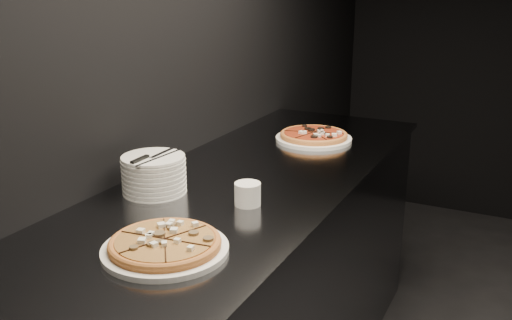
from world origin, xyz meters
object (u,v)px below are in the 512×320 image
at_px(pizza_mushroom, 165,245).
at_px(cutlery, 152,157).
at_px(pizza_tomato, 314,136).
at_px(plate_stack, 154,174).
at_px(ramekin, 248,193).
at_px(counter, 232,308).

xyz_separation_m(pizza_mushroom, cutlery, (-0.28, 0.33, 0.11)).
distance_m(pizza_tomato, plate_stack, 0.87).
relative_size(pizza_mushroom, ramekin, 4.00).
height_order(pizza_tomato, ramekin, ramekin).
distance_m(pizza_mushroom, pizza_tomato, 1.18).
height_order(pizza_mushroom, cutlery, cutlery).
bearing_deg(counter, pizza_tomato, 87.57).
bearing_deg(cutlery, pizza_tomato, 73.59).
xyz_separation_m(pizza_mushroom, pizza_tomato, (-0.05, 1.18, 0.00)).
bearing_deg(pizza_tomato, cutlery, -105.39).
bearing_deg(pizza_tomato, pizza_mushroom, -87.70).
bearing_deg(counter, cutlery, -142.98).
xyz_separation_m(counter, ramekin, (0.12, -0.10, 0.50)).
bearing_deg(plate_stack, counter, 32.99).
xyz_separation_m(plate_stack, ramekin, (0.33, 0.04, -0.02)).
relative_size(counter, pizza_tomato, 6.75).
height_order(counter, pizza_tomato, pizza_tomato).
xyz_separation_m(counter, cutlery, (-0.20, -0.15, 0.59)).
bearing_deg(ramekin, pizza_tomato, 96.27).
bearing_deg(cutlery, pizza_mushroom, -50.76).
height_order(pizza_mushroom, ramekin, ramekin).
relative_size(counter, pizza_mushroom, 7.39).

